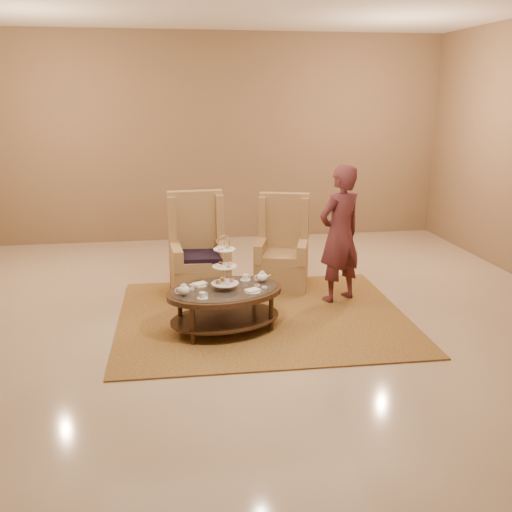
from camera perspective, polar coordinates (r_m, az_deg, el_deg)
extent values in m
plane|color=tan|center=(6.47, -0.90, -6.65)|extent=(8.00, 8.00, 0.00)
cube|color=silver|center=(6.47, -0.90, -6.65)|extent=(8.00, 8.00, 0.02)
cube|color=olive|center=(9.99, -4.20, 11.61)|extent=(8.00, 0.04, 3.50)
cube|color=olive|center=(6.63, 0.66, -6.02)|extent=(3.32, 2.79, 0.02)
cylinder|color=black|center=(5.86, -6.35, -6.99)|extent=(0.06, 0.06, 0.42)
cylinder|color=black|center=(6.15, 1.52, -5.77)|extent=(0.06, 0.06, 0.42)
cylinder|color=black|center=(6.28, -7.60, -5.48)|extent=(0.06, 0.06, 0.42)
cylinder|color=black|center=(6.55, -0.18, -4.41)|extent=(0.06, 0.06, 0.42)
cylinder|color=silver|center=(6.02, -3.16, -0.95)|extent=(0.01, 0.01, 0.52)
torus|color=silver|center=(5.95, -3.20, 1.46)|extent=(0.13, 0.04, 0.13)
cylinder|color=silver|center=(6.08, -3.13, -2.74)|extent=(0.36, 0.36, 0.01)
cylinder|color=silver|center=(6.03, -3.16, -1.04)|extent=(0.32, 0.32, 0.01)
cylinder|color=silver|center=(5.97, -3.19, 0.69)|extent=(0.28, 0.28, 0.01)
cylinder|color=#BD6170|center=(6.10, -2.43, -2.45)|extent=(0.05, 0.05, 0.03)
cylinder|color=tan|center=(6.15, -3.40, -2.33)|extent=(0.05, 0.05, 0.03)
cylinder|color=brown|center=(6.05, -3.85, -2.64)|extent=(0.05, 0.05, 0.03)
cylinder|color=#F4E8CE|center=(6.00, -2.87, -2.77)|extent=(0.05, 0.05, 0.03)
ellipsoid|color=tan|center=(6.06, -2.62, -0.73)|extent=(0.06, 0.06, 0.03)
ellipsoid|color=brown|center=(6.07, -3.58, -0.70)|extent=(0.06, 0.06, 0.03)
ellipsoid|color=#F4E8CE|center=(5.98, -3.71, -0.98)|extent=(0.06, 0.06, 0.03)
ellipsoid|color=#BD6170|center=(5.97, -2.74, -1.00)|extent=(0.06, 0.06, 0.03)
cube|color=brown|center=(6.02, -2.84, 0.95)|extent=(0.05, 0.04, 0.02)
cube|color=#F4E8CE|center=(6.01, -3.68, 0.90)|extent=(0.05, 0.04, 0.02)
cube|color=#BD6170|center=(5.92, -3.54, 0.69)|extent=(0.05, 0.04, 0.02)
cube|color=tan|center=(5.94, -2.69, 0.74)|extent=(0.05, 0.04, 0.02)
ellipsoid|color=silver|center=(5.93, -7.24, -3.39)|extent=(0.15, 0.15, 0.10)
cylinder|color=silver|center=(5.91, -7.26, -2.91)|extent=(0.07, 0.07, 0.01)
sphere|color=silver|center=(5.91, -7.26, -2.79)|extent=(0.03, 0.03, 0.02)
cone|color=silver|center=(5.95, -6.51, -3.25)|extent=(0.08, 0.04, 0.05)
torus|color=silver|center=(5.92, -7.82, -3.46)|extent=(0.07, 0.03, 0.07)
ellipsoid|color=silver|center=(6.30, 0.63, -2.12)|extent=(0.15, 0.15, 0.10)
cylinder|color=silver|center=(6.28, 0.63, -1.67)|extent=(0.07, 0.07, 0.01)
sphere|color=silver|center=(6.28, 0.63, -1.55)|extent=(0.03, 0.03, 0.02)
cone|color=silver|center=(6.32, 1.28, -1.99)|extent=(0.08, 0.04, 0.05)
torus|color=silver|center=(6.27, 0.11, -2.19)|extent=(0.07, 0.03, 0.07)
cylinder|color=silver|center=(5.84, -5.37, -4.20)|extent=(0.14, 0.14, 0.01)
cylinder|color=silver|center=(5.83, -5.38, -3.90)|extent=(0.08, 0.08, 0.06)
torus|color=silver|center=(5.84, -5.01, -3.85)|extent=(0.04, 0.02, 0.04)
cylinder|color=silver|center=(6.38, -1.07, -2.39)|extent=(0.14, 0.14, 0.01)
cylinder|color=silver|center=(6.37, -1.07, -2.12)|extent=(0.08, 0.08, 0.06)
torus|color=silver|center=(6.38, -0.74, -2.07)|extent=(0.04, 0.02, 0.04)
cylinder|color=silver|center=(6.23, -5.60, -2.92)|extent=(0.20, 0.20, 0.01)
cube|color=beige|center=(6.22, -5.61, -2.80)|extent=(0.18, 0.16, 0.02)
cylinder|color=silver|center=(6.00, -0.36, -3.58)|extent=(0.20, 0.20, 0.01)
cube|color=beige|center=(5.99, -0.36, -3.45)|extent=(0.18, 0.16, 0.02)
cylinder|color=silver|center=(6.09, -6.43, -3.12)|extent=(0.06, 0.06, 0.06)
cylinder|color=silver|center=(6.11, 0.85, -3.16)|extent=(0.07, 0.07, 0.01)
cylinder|color=#BD6170|center=(6.11, 0.85, -3.06)|extent=(0.05, 0.05, 0.01)
cylinder|color=silver|center=(6.18, 0.14, -2.95)|extent=(0.07, 0.07, 0.01)
cylinder|color=brown|center=(6.18, 0.14, -2.86)|extent=(0.05, 0.05, 0.01)
cylinder|color=silver|center=(6.15, -7.21, -3.16)|extent=(0.07, 0.07, 0.01)
cylinder|color=#F4E8CE|center=(6.15, -7.22, -3.07)|extent=(0.05, 0.05, 0.01)
cube|color=#A57F4D|center=(7.28, -5.63, -2.37)|extent=(0.75, 0.75, 0.42)
cube|color=#A57F4D|center=(7.16, -5.64, -0.51)|extent=(0.64, 0.64, 0.10)
cube|color=#A57F4D|center=(7.44, -6.02, 1.55)|extent=(0.71, 0.19, 1.30)
cube|color=#A57F4D|center=(7.30, -8.39, 3.62)|extent=(0.12, 0.23, 0.60)
cube|color=#A57F4D|center=(7.37, -3.72, 3.87)|extent=(0.12, 0.23, 0.60)
cube|color=#A57F4D|center=(7.11, -7.98, -0.03)|extent=(0.17, 0.64, 0.26)
cube|color=#A57F4D|center=(7.18, -3.35, 0.25)|extent=(0.17, 0.64, 0.26)
cube|color=black|center=(7.11, -5.62, -0.03)|extent=(0.58, 0.54, 0.06)
cube|color=#A57F4D|center=(7.56, 2.57, -1.72)|extent=(0.82, 0.82, 0.40)
cube|color=#A57F4D|center=(7.45, 2.56, -0.03)|extent=(0.70, 0.70, 0.09)
cube|color=#A57F4D|center=(7.71, 2.80, 1.82)|extent=(0.67, 0.32, 1.22)
cube|color=#A57F4D|center=(7.64, 0.69, 3.89)|extent=(0.15, 0.23, 0.56)
cube|color=#A57F4D|center=(7.59, 4.93, 3.75)|extent=(0.15, 0.23, 0.56)
cube|color=#A57F4D|center=(7.45, 0.47, 0.61)|extent=(0.28, 0.60, 0.24)
cube|color=#A57F4D|center=(7.41, 4.67, 0.45)|extent=(0.28, 0.60, 0.24)
imported|color=#532328|center=(6.97, 8.39, 2.15)|extent=(0.73, 0.63, 1.69)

